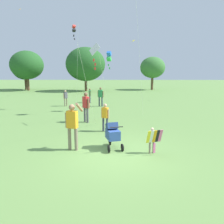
# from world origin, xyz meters

# --- Properties ---
(ground_plane) EXTENTS (120.00, 120.00, 0.00)m
(ground_plane) POSITION_xyz_m (0.00, 0.00, 0.00)
(ground_plane) COLOR #668E47
(treeline_distant) EXTENTS (29.85, 6.37, 6.07)m
(treeline_distant) POSITION_xyz_m (-8.00, 24.88, 3.55)
(treeline_distant) COLOR brown
(treeline_distant) RESTS_ON ground
(child_with_butterfly_kite) EXTENTS (0.60, 0.44, 0.96)m
(child_with_butterfly_kite) POSITION_xyz_m (1.33, 0.12, 0.58)
(child_with_butterfly_kite) COLOR #7F705B
(child_with_butterfly_kite) RESTS_ON ground
(person_adult_flyer) EXTENTS (0.65, 0.53, 1.82)m
(person_adult_flyer) POSITION_xyz_m (-1.60, 0.46, 1.05)
(person_adult_flyer) COLOR #7F705B
(person_adult_flyer) RESTS_ON ground
(stroller) EXTENTS (0.73, 1.12, 1.03)m
(stroller) POSITION_xyz_m (-0.11, 0.65, 0.61)
(stroller) COLOR black
(stroller) RESTS_ON ground
(kite_adult_black) EXTENTS (0.63, 4.25, 4.42)m
(kite_adult_black) POSITION_xyz_m (-1.13, 4.39, 3.87)
(kite_adult_black) COLOR white
(kite_adult_black) RESTS_ON ground
(kite_orange_delta) EXTENTS (0.61, 3.52, 4.26)m
(kite_orange_delta) POSITION_xyz_m (-0.49, 8.41, 3.88)
(kite_orange_delta) COLOR blue
(kite_orange_delta) RESTS_ON ground
(kite_green_novelty) EXTENTS (0.89, 2.71, 6.14)m
(kite_green_novelty) POSITION_xyz_m (-3.01, 9.14, 5.79)
(kite_green_novelty) COLOR red
(kite_green_novelty) RESTS_ON ground
(person_red_shirt) EXTENTS (0.23, 0.41, 1.32)m
(person_red_shirt) POSITION_xyz_m (-2.39, 12.68, 0.78)
(person_red_shirt) COLOR #33384C
(person_red_shirt) RESTS_ON ground
(person_sitting_far) EXTENTS (0.32, 0.34, 1.33)m
(person_sitting_far) POSITION_xyz_m (-4.18, 10.72, 0.78)
(person_sitting_far) COLOR #7F705B
(person_sitting_far) RESTS_ON ground
(person_couple_left) EXTENTS (0.40, 0.30, 1.38)m
(person_couple_left) POSITION_xyz_m (-0.51, 3.05, 0.81)
(person_couple_left) COLOR #33384C
(person_couple_left) RESTS_ON ground
(person_kid_running) EXTENTS (0.42, 0.44, 1.73)m
(person_kid_running) POSITION_xyz_m (-1.70, 4.95, 1.02)
(person_kid_running) COLOR #4C4C51
(person_kid_running) RESTS_ON ground
(person_back_turned) EXTENTS (0.49, 0.29, 1.57)m
(person_back_turned) POSITION_xyz_m (-1.26, 10.65, 0.93)
(person_back_turned) COLOR #33384C
(person_back_turned) RESTS_ON ground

